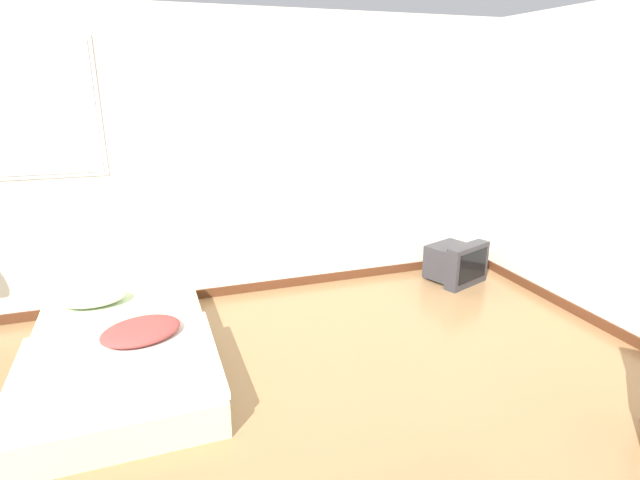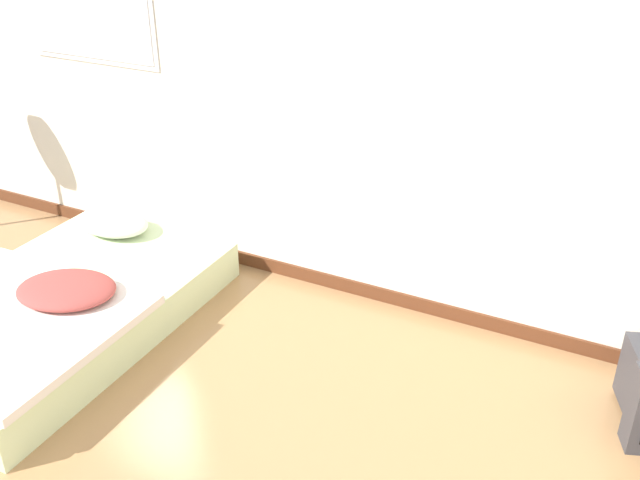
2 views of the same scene
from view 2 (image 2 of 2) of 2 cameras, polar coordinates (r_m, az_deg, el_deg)
The scene contains 2 objects.
wall_back at distance 4.24m, azimuth -3.67°, elevation 12.87°, with size 8.35×0.08×2.60m.
mattress_bed at distance 4.36m, azimuth -20.40°, elevation -5.02°, with size 1.26×1.95×0.38m.
Camera 2 is at (2.08, -1.03, 2.37)m, focal length 40.00 mm.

